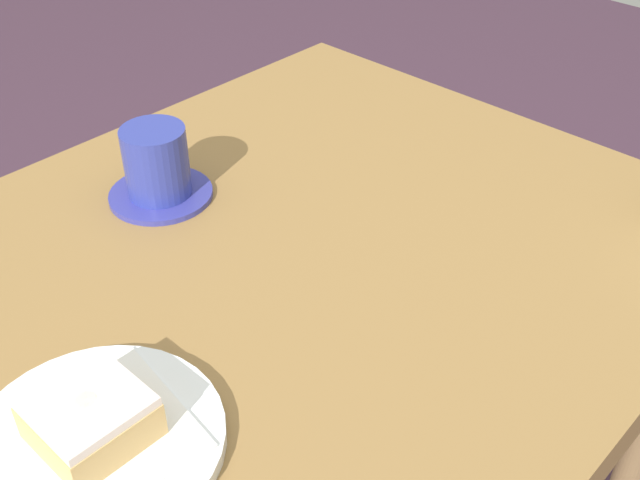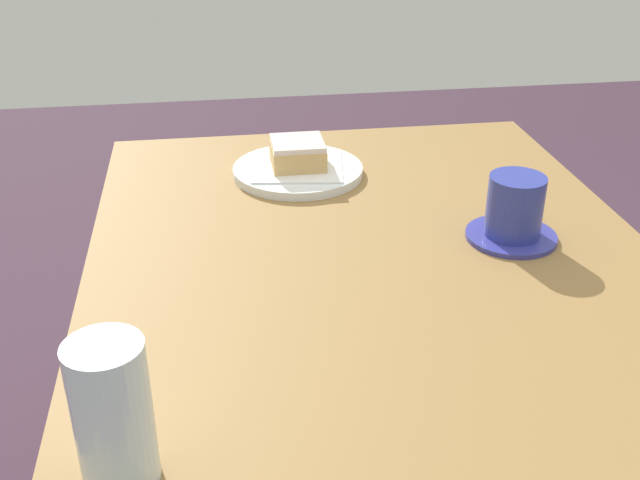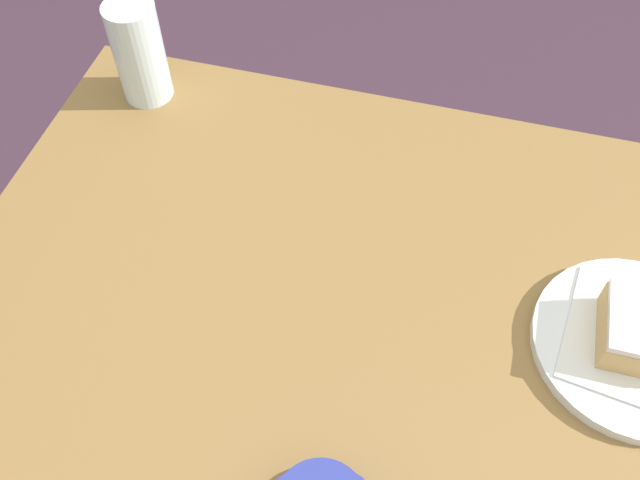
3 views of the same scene
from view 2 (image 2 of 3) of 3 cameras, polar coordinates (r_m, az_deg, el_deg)
The scene contains 6 objects.
table at distance 1.05m, azimuth 3.81°, elevation -4.46°, with size 0.92×0.74×0.72m.
plate_glazed_square at distance 1.23m, azimuth -1.64°, elevation 5.14°, with size 0.21×0.21×0.01m, color white.
napkin_glazed_square at distance 1.23m, azimuth -1.65°, elevation 5.50°, with size 0.14×0.14×0.00m, color white.
donut_glazed_square at distance 1.22m, azimuth -1.66°, elevation 6.45°, with size 0.08×0.08×0.04m.
water_glass at distance 0.66m, azimuth -15.04°, elevation -12.34°, with size 0.06×0.06×0.14m, color silver.
coffee_cup at distance 1.05m, azimuth 14.15°, elevation 2.12°, with size 0.12×0.12×0.09m.
Camera 2 is at (-0.86, 0.20, 1.20)m, focal length 43.36 mm.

